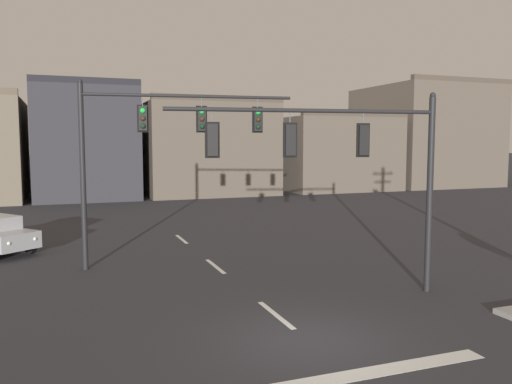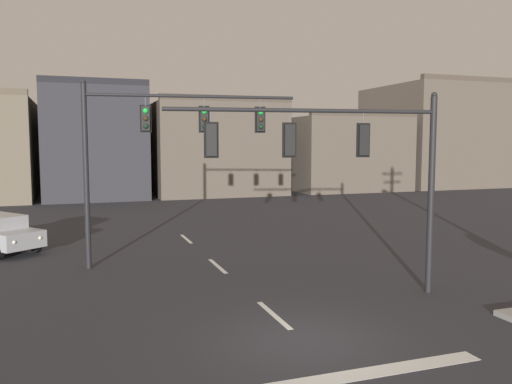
% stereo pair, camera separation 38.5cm
% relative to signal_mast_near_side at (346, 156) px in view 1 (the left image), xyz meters
% --- Properties ---
extents(ground_plane, '(400.00, 400.00, 0.00)m').
position_rel_signal_mast_near_side_xyz_m(ground_plane, '(-2.64, -2.86, -4.32)').
color(ground_plane, '#2B2B30').
extents(stop_bar_paint, '(6.40, 0.50, 0.01)m').
position_rel_signal_mast_near_side_xyz_m(stop_bar_paint, '(-2.64, -4.86, -4.31)').
color(stop_bar_paint, silver).
rests_on(stop_bar_paint, ground).
extents(lane_centreline, '(0.16, 26.40, 0.01)m').
position_rel_signal_mast_near_side_xyz_m(lane_centreline, '(-2.64, -0.86, -4.31)').
color(lane_centreline, silver).
rests_on(lane_centreline, ground).
extents(signal_mast_near_side, '(8.21, 1.37, 6.25)m').
position_rel_signal_mast_near_side_xyz_m(signal_mast_near_side, '(0.00, 0.00, 0.00)').
color(signal_mast_near_side, black).
rests_on(signal_mast_near_side, ground).
extents(signal_mast_far_side, '(7.94, 1.18, 7.01)m').
position_rel_signal_mast_near_side_xyz_m(signal_mast_far_side, '(-4.77, 6.01, 0.59)').
color(signal_mast_far_side, black).
rests_on(signal_mast_far_side, ground).
extents(building_row, '(58.61, 12.34, 11.40)m').
position_rel_signal_mast_near_side_xyz_m(building_row, '(8.77, 34.65, 0.21)').
color(building_row, '#665B4C').
rests_on(building_row, ground).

